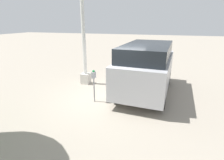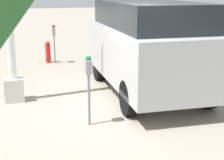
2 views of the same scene
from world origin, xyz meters
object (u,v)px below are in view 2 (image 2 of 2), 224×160
parking_meter_far (54,35)px  lamp_post (9,20)px  parking_meter_near (89,75)px  fire_hydrant (48,52)px  parked_van (147,44)px

parking_meter_far → lamp_post: lamp_post is taller
parking_meter_near → lamp_post: (1.96, 1.34, 0.87)m
parking_meter_near → lamp_post: lamp_post is taller
parking_meter_near → lamp_post: size_ratio=0.26×
lamp_post → fire_hydrant: 4.55m
parked_van → fire_hydrant: size_ratio=6.44×
lamp_post → fire_hydrant: lamp_post is taller
parking_meter_far → fire_hydrant: bearing=49.3°
lamp_post → parked_van: lamp_post is taller
lamp_post → fire_hydrant: size_ratio=6.95×
parking_meter_near → fire_hydrant: (6.05, 0.02, -0.63)m
lamp_post → parked_van: size_ratio=1.08×
parking_meter_near → fire_hydrant: parking_meter_near is taller
parked_van → lamp_post: bearing=88.0°
parking_meter_far → lamp_post: (-3.88, 1.52, 0.88)m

